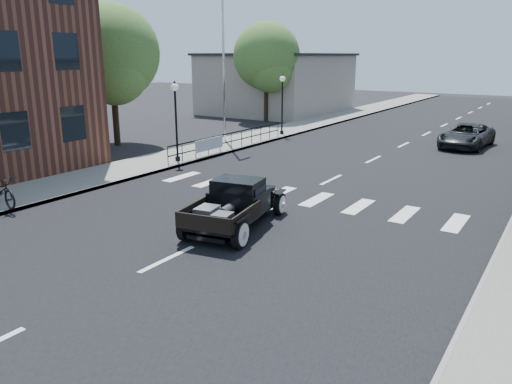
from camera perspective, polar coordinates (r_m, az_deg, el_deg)
The scene contains 15 objects.
ground at distance 15.26m, azimuth -2.43°, elevation -4.02°, with size 120.00×120.00×0.00m, color black.
road at distance 28.45m, azimuth 15.34°, elevation 4.61°, with size 14.00×80.00×0.02m, color black.
road_markings at distance 23.81m, azimuth 11.60°, elevation 2.80°, with size 12.00×60.00×0.06m, color silver, non-canonical shape.
sidewalk_left at distance 31.98m, azimuth 0.65°, elevation 6.42°, with size 3.00×80.00×0.15m, color gray.
low_building_left at distance 46.14m, azimuth 2.49°, elevation 12.21°, with size 10.00×12.00×5.00m, color gray.
railing at distance 27.13m, azimuth -2.86°, elevation 6.01°, with size 0.08×10.00×1.00m, color black, non-canonical shape.
banner at distance 25.54m, azimuth -5.33°, elevation 4.92°, with size 0.04×2.20×0.60m, color silver, non-canonical shape.
lamp_post_b at distance 24.03m, azimuth -9.11°, elevation 7.97°, with size 0.36×0.36×3.78m, color black, non-canonical shape.
lamp_post_c at distance 32.12m, azimuth 3.01°, elevation 9.97°, with size 0.36×0.36×3.78m, color black, non-canonical shape.
flagpole at distance 29.53m, azimuth -3.78°, elevation 17.78°, with size 0.12×0.12×12.32m, color silver.
big_tree_near at distance 29.82m, azimuth -16.08°, elevation 12.67°, with size 5.37×5.37×7.89m, color #43682C, non-canonical shape.
big_tree_far at distance 39.66m, azimuth 1.19°, elevation 13.54°, with size 5.15×5.15×7.56m, color #43682C, non-canonical shape.
hotrod_pickup at distance 14.98m, azimuth -2.36°, elevation -1.35°, with size 2.03×4.36×1.51m, color black, non-canonical shape.
second_car at distance 30.65m, azimuth 22.93°, elevation 5.93°, with size 2.19×4.76×1.32m, color black.
motorcycle at distance 18.77m, azimuth -27.15°, elevation 0.14°, with size 0.70×2.01×1.05m, color black.
Camera 1 is at (8.35, -11.72, 5.07)m, focal length 35.00 mm.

